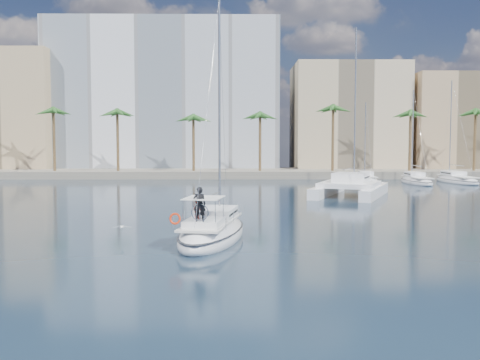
{
  "coord_description": "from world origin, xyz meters",
  "views": [
    {
      "loc": [
        0.74,
        -29.32,
        5.74
      ],
      "look_at": [
        1.15,
        1.5,
        3.59
      ],
      "focal_mm": 40.0,
      "sensor_mm": 36.0,
      "label": 1
    }
  ],
  "objects": [
    {
      "name": "moored_yacht_a",
      "position": [
        20.0,
        47.0,
        0.0
      ],
      "size": [
        3.37,
        9.52,
        11.9
      ],
      "primitive_type": null,
      "rotation": [
        0.0,
        0.0,
        -0.07
      ],
      "color": "white",
      "rests_on": "ground"
    },
    {
      "name": "palm_left",
      "position": [
        -34.0,
        57.0,
        10.28
      ],
      "size": [
        3.6,
        3.6,
        12.3
      ],
      "color": "brown",
      "rests_on": "ground"
    },
    {
      "name": "moored_yacht_b",
      "position": [
        26.5,
        45.0,
        0.0
      ],
      "size": [
        3.32,
        10.83,
        13.72
      ],
      "primitive_type": null,
      "rotation": [
        0.0,
        0.0,
        -0.02
      ],
      "color": "white",
      "rests_on": "ground"
    },
    {
      "name": "palm_right",
      "position": [
        34.0,
        57.0,
        10.28
      ],
      "size": [
        3.6,
        3.6,
        12.3
      ],
      "color": "brown",
      "rests_on": "ground"
    },
    {
      "name": "building_tan_right",
      "position": [
        42.0,
        68.0,
        9.0
      ],
      "size": [
        18.0,
        12.0,
        18.0
      ],
      "primitive_type": "cube",
      "color": "tan",
      "rests_on": "ground"
    },
    {
      "name": "ground",
      "position": [
        0.0,
        0.0,
        0.0
      ],
      "size": [
        160.0,
        160.0,
        0.0
      ],
      "primitive_type": "plane",
      "color": "black",
      "rests_on": "ground"
    },
    {
      "name": "main_sloop",
      "position": [
        -0.48,
        1.98,
        0.5
      ],
      "size": [
        5.04,
        10.76,
        15.36
      ],
      "rotation": [
        0.0,
        0.0,
        -0.17
      ],
      "color": "white",
      "rests_on": "ground"
    },
    {
      "name": "building_modern",
      "position": [
        -12.0,
        73.0,
        14.0
      ],
      "size": [
        42.0,
        16.0,
        28.0
      ],
      "primitive_type": "cube",
      "color": "white",
      "rests_on": "ground"
    },
    {
      "name": "building_beige",
      "position": [
        22.0,
        70.0,
        10.0
      ],
      "size": [
        20.0,
        14.0,
        20.0
      ],
      "primitive_type": "cube",
      "color": "tan",
      "rests_on": "ground"
    },
    {
      "name": "catamaran",
      "position": [
        13.41,
        27.88,
        1.16
      ],
      "size": [
        10.76,
        14.05,
        18.28
      ],
      "rotation": [
        0.0,
        0.0,
        -0.41
      ],
      "color": "white",
      "rests_on": "ground"
    },
    {
      "name": "palm_centre",
      "position": [
        0.0,
        57.0,
        10.28
      ],
      "size": [
        3.6,
        3.6,
        12.3
      ],
      "color": "brown",
      "rests_on": "ground"
    },
    {
      "name": "quay",
      "position": [
        0.0,
        61.0,
        0.6
      ],
      "size": [
        120.0,
        14.0,
        1.2
      ],
      "primitive_type": "cube",
      "color": "gray",
      "rests_on": "ground"
    },
    {
      "name": "seagull",
      "position": [
        -5.78,
        1.9,
        0.78
      ],
      "size": [
        1.1,
        0.47,
        0.2
      ],
      "color": "silver",
      "rests_on": "ground"
    },
    {
      "name": "moored_yacht_c",
      "position": [
        33.0,
        47.0,
        0.0
      ],
      "size": [
        3.98,
        12.33,
        15.54
      ],
      "primitive_type": null,
      "rotation": [
        0.0,
        0.0,
        0.03
      ],
      "color": "white",
      "rests_on": "ground"
    }
  ]
}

